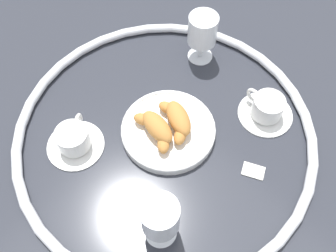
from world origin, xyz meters
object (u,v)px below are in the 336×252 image
(pastry_plate, at_px, (168,130))
(juice_glass_left, at_px, (203,32))
(croissant_large, at_px, (177,119))
(croissant_small, at_px, (156,128))
(juice_glass_right, at_px, (160,218))
(sugar_packet, at_px, (253,171))
(coffee_cup_near, at_px, (74,140))
(coffee_cup_far, at_px, (267,108))

(pastry_plate, bearing_deg, juice_glass_left, -61.99)
(croissant_large, xyz_separation_m, croissant_small, (0.01, 0.05, 0.00))
(juice_glass_right, bearing_deg, croissant_large, -50.39)
(croissant_small, relative_size, sugar_packet, 2.73)
(croissant_large, relative_size, coffee_cup_near, 0.94)
(coffee_cup_near, height_order, juice_glass_right, juice_glass_right)
(coffee_cup_near, height_order, juice_glass_left, juice_glass_left)
(croissant_large, height_order, juice_glass_left, juice_glass_left)
(pastry_plate, height_order, juice_glass_left, juice_glass_left)
(coffee_cup_far, xyz_separation_m, sugar_packet, (-0.08, 0.14, -0.02))
(croissant_small, distance_m, juice_glass_left, 0.29)
(coffee_cup_far, relative_size, juice_glass_left, 0.97)
(juice_glass_left, bearing_deg, croissant_small, 113.76)
(croissant_large, height_order, croissant_small, same)
(croissant_small, distance_m, sugar_packet, 0.24)
(croissant_large, xyz_separation_m, juice_glass_left, (0.13, -0.21, 0.05))
(croissant_large, xyz_separation_m, sugar_packet, (-0.20, -0.05, -0.04))
(pastry_plate, height_order, coffee_cup_near, coffee_cup_near)
(croissant_small, xyz_separation_m, coffee_cup_far, (-0.13, -0.24, -0.02))
(coffee_cup_far, bearing_deg, sugar_packet, 121.39)
(coffee_cup_near, relative_size, juice_glass_left, 0.97)
(coffee_cup_near, distance_m, coffee_cup_far, 0.47)
(croissant_large, relative_size, juice_glass_left, 0.91)
(croissant_small, bearing_deg, sugar_packet, -154.06)
(coffee_cup_near, xyz_separation_m, juice_glass_right, (-0.29, -0.01, 0.07))
(coffee_cup_far, bearing_deg, juice_glass_left, -3.59)
(juice_glass_right, distance_m, sugar_packet, 0.27)
(pastry_plate, xyz_separation_m, croissant_large, (-0.01, -0.02, 0.03))
(coffee_cup_near, height_order, sugar_packet, coffee_cup_near)
(croissant_large, distance_m, coffee_cup_near, 0.25)
(croissant_large, bearing_deg, pastry_plate, 74.53)
(pastry_plate, xyz_separation_m, croissant_small, (0.01, 0.03, 0.03))
(croissant_small, height_order, juice_glass_right, juice_glass_right)
(pastry_plate, height_order, croissant_small, croissant_small)
(croissant_large, distance_m, sugar_packet, 0.21)
(croissant_large, height_order, coffee_cup_far, croissant_large)
(coffee_cup_far, bearing_deg, pastry_plate, 60.13)
(croissant_small, relative_size, juice_glass_left, 0.97)
(coffee_cup_far, relative_size, sugar_packet, 2.72)
(croissant_large, relative_size, coffee_cup_far, 0.94)
(pastry_plate, height_order, sugar_packet, pastry_plate)
(coffee_cup_near, bearing_deg, pastry_plate, -122.83)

